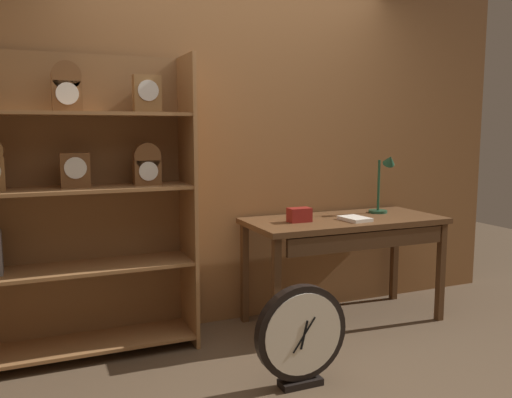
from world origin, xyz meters
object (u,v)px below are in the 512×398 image
Objects in this scene: workbench at (346,230)px; open_repair_manual at (355,219)px; desk_lamp at (384,181)px; bookshelf at (70,204)px; toolbox_small at (299,215)px; round_clock_large at (301,335)px.

open_repair_manual reaches higher than workbench.
open_repair_manual is (-0.40, -0.20, -0.24)m from desk_lamp.
desk_lamp is at bearing -1.72° from bookshelf.
toolbox_small is at bearing -172.92° from desk_lamp.
round_clock_large is at bearing -116.73° from toolbox_small.
desk_lamp is 0.83m from toolbox_small.
workbench is 2.51× the size of round_clock_large.
desk_lamp reaches higher than round_clock_large.
desk_lamp is 2.95× the size of toolbox_small.
desk_lamp is at bearing 36.43° from round_clock_large.
toolbox_small is at bearing 159.63° from open_repair_manual.
round_clock_large is at bearing -39.88° from bookshelf.
bookshelf is at bearing 173.69° from toolbox_small.
bookshelf reaches higher than workbench.
workbench is 0.41m from toolbox_small.
open_repair_manual is (0.01, -0.09, 0.10)m from workbench.
round_clock_large is (-0.77, -0.76, -0.40)m from workbench.
toolbox_small is 0.41m from open_repair_manual.
workbench reaches higher than round_clock_large.
workbench is at bearing 93.06° from open_repair_manual.
toolbox_small reaches higher than round_clock_large.
toolbox_small reaches higher than workbench.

